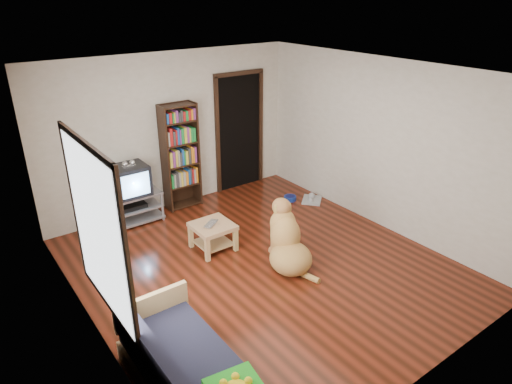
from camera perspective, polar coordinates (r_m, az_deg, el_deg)
ground at (r=6.34m, az=0.75°, el=-9.17°), size 5.00×5.00×0.00m
ceiling at (r=5.38m, az=0.90°, el=14.67°), size 5.00×5.00×0.00m
wall_back at (r=7.76m, az=-10.51°, el=7.38°), size 4.50×0.00×4.50m
wall_front at (r=4.25m, az=21.90°, el=-8.74°), size 4.50×0.00×4.50m
wall_left at (r=4.85m, az=-20.97°, el=-4.38°), size 0.00×5.00×5.00m
wall_right at (r=7.24m, az=15.22°, el=5.71°), size 0.00×5.00×5.00m
laptop at (r=6.53m, az=-5.33°, el=-4.05°), size 0.33×0.31×0.02m
dog_bowl at (r=8.20m, az=4.28°, el=-0.77°), size 0.22×0.22×0.08m
grey_rag at (r=8.23m, az=6.99°, el=-0.99°), size 0.51×0.50×0.03m
window at (r=4.33m, az=-19.21°, el=-4.61°), size 0.03×1.46×1.70m
doorway at (r=8.44m, az=-2.09°, el=7.84°), size 1.03×0.05×2.19m
tv_stand at (r=7.58m, az=-15.13°, el=-1.85°), size 0.90×0.45×0.50m
crt_tv at (r=7.41m, az=-15.59°, el=1.51°), size 0.55×0.52×0.58m
bookshelf at (r=7.74m, az=-9.49°, el=5.07°), size 0.60×0.30×1.80m
sofa at (r=4.50m, az=-8.36°, el=-21.96°), size 0.80×1.80×0.80m
coffee_table at (r=6.61m, az=-5.42°, el=-4.96°), size 0.55×0.55×0.40m
dog at (r=6.23m, az=3.90°, el=-6.30°), size 0.75×1.11×0.91m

